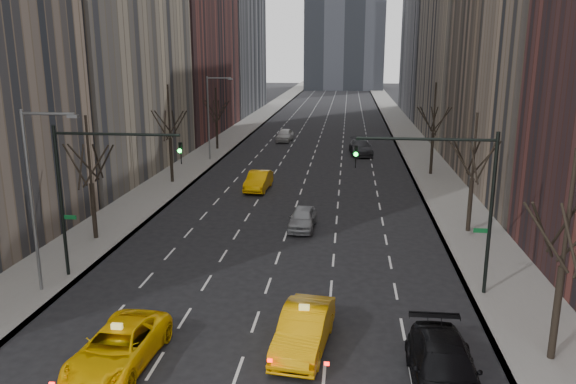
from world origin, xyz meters
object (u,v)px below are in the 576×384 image
(silver_sedan_ahead, at_px, (302,218))
(parked_suv_black, at_px, (444,369))
(taxi_suv, at_px, (118,347))
(taxi_sedan, at_px, (304,329))

(silver_sedan_ahead, height_order, parked_suv_black, parked_suv_black)
(silver_sedan_ahead, xyz_separation_m, parked_suv_black, (6.53, -18.22, 0.12))
(taxi_suv, height_order, silver_sedan_ahead, taxi_suv)
(taxi_sedan, bearing_deg, silver_sedan_ahead, 101.79)
(taxi_suv, bearing_deg, parked_suv_black, 1.84)
(taxi_suv, xyz_separation_m, silver_sedan_ahead, (5.59, 17.88, -0.04))
(taxi_suv, bearing_deg, silver_sedan_ahead, 76.09)
(silver_sedan_ahead, bearing_deg, parked_suv_black, -68.35)
(taxi_suv, distance_m, taxi_sedan, 7.25)
(taxi_suv, relative_size, parked_suv_black, 0.95)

